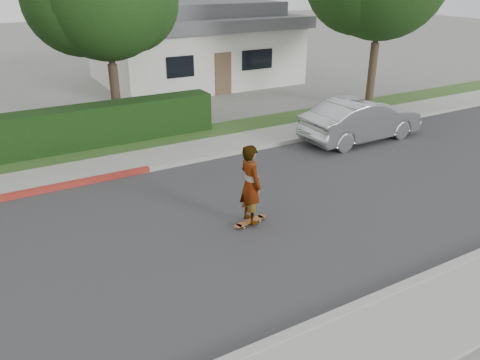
% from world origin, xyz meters
% --- Properties ---
extents(ground, '(120.00, 120.00, 0.00)m').
position_xyz_m(ground, '(0.00, 0.00, 0.00)').
color(ground, slate).
rests_on(ground, ground).
extents(road, '(60.00, 8.00, 0.01)m').
position_xyz_m(road, '(0.00, 0.00, 0.01)').
color(road, '#2D2D30').
rests_on(road, ground).
extents(curb_near, '(60.00, 0.20, 0.15)m').
position_xyz_m(curb_near, '(0.00, -4.10, 0.07)').
color(curb_near, '#9E9E99').
rests_on(curb_near, ground).
extents(curb_far, '(60.00, 0.20, 0.15)m').
position_xyz_m(curb_far, '(0.00, 4.10, 0.07)').
color(curb_far, '#9E9E99').
rests_on(curb_far, ground).
extents(sidewalk_far, '(60.00, 1.60, 0.12)m').
position_xyz_m(sidewalk_far, '(0.00, 5.00, 0.06)').
color(sidewalk_far, gray).
rests_on(sidewalk_far, ground).
extents(planting_strip, '(60.00, 1.60, 0.10)m').
position_xyz_m(planting_strip, '(0.00, 6.60, 0.05)').
color(planting_strip, '#2D4C1E').
rests_on(planting_strip, ground).
extents(house, '(10.60, 8.60, 4.30)m').
position_xyz_m(house, '(8.00, 16.00, 2.10)').
color(house, beige).
rests_on(house, ground).
extents(skateboard, '(0.98, 0.35, 0.09)m').
position_xyz_m(skateboard, '(2.01, -0.37, 0.08)').
color(skateboard, '#B27331').
rests_on(skateboard, ground).
extents(skateboarder, '(0.48, 0.72, 1.96)m').
position_xyz_m(skateboarder, '(2.01, -0.37, 1.08)').
color(skateboarder, white).
rests_on(skateboarder, skateboard).
extents(car_silver, '(4.73, 1.72, 1.55)m').
position_xyz_m(car_silver, '(8.82, 3.12, 0.77)').
color(car_silver, '#A6AAAD').
rests_on(car_silver, ground).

